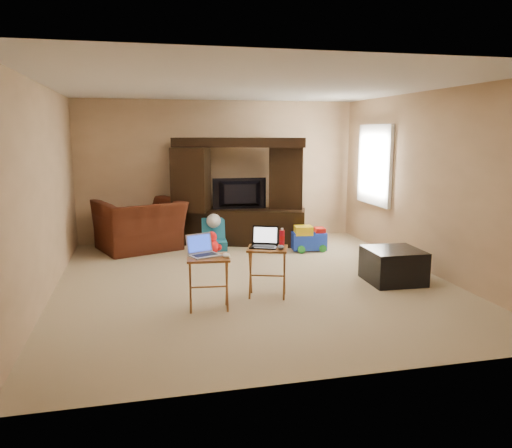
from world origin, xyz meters
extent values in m
plane|color=tan|center=(0.00, 0.00, 0.00)|extent=(5.50, 5.50, 0.00)
plane|color=silver|center=(0.00, 0.00, 2.50)|extent=(5.50, 5.50, 0.00)
plane|color=tan|center=(0.00, 2.75, 1.25)|extent=(5.00, 0.00, 5.00)
plane|color=tan|center=(0.00, -2.75, 1.25)|extent=(5.00, 0.00, 5.00)
plane|color=tan|center=(-2.50, 0.00, 1.25)|extent=(0.00, 5.50, 5.50)
plane|color=tan|center=(2.50, 0.00, 1.25)|extent=(0.00, 5.50, 5.50)
plane|color=white|center=(2.48, 1.55, 1.40)|extent=(0.00, 1.20, 1.20)
cube|color=white|center=(2.46, 1.55, 1.40)|extent=(0.06, 1.14, 1.34)
cube|color=black|center=(0.29, 2.26, 0.92)|extent=(2.32, 1.28, 1.85)
imported|color=black|center=(0.29, 2.21, 0.89)|extent=(0.94, 0.14, 0.54)
imported|color=#45190E|center=(-1.43, 2.16, 0.42)|extent=(1.60, 1.51, 0.84)
cube|color=black|center=(1.78, -0.46, 0.22)|extent=(0.70, 0.70, 0.44)
cube|color=brown|center=(-0.71, -0.95, 0.30)|extent=(0.50, 0.41, 0.60)
cube|color=#975F24|center=(0.03, -0.68, 0.30)|extent=(0.56, 0.50, 0.60)
cube|color=#B0B1B5|center=(-0.74, -0.92, 0.72)|extent=(0.39, 0.36, 0.24)
cube|color=black|center=(-0.01, -0.66, 0.72)|extent=(0.39, 0.36, 0.24)
ellipsoid|color=white|center=(-0.52, -1.02, 0.62)|extent=(0.10, 0.13, 0.05)
ellipsoid|color=#3E3D42|center=(0.16, -0.80, 0.63)|extent=(0.12, 0.14, 0.05)
cylinder|color=red|center=(0.23, -0.60, 0.69)|extent=(0.06, 0.06, 0.18)
camera|label=1|loc=(-1.40, -6.20, 1.93)|focal=35.00mm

